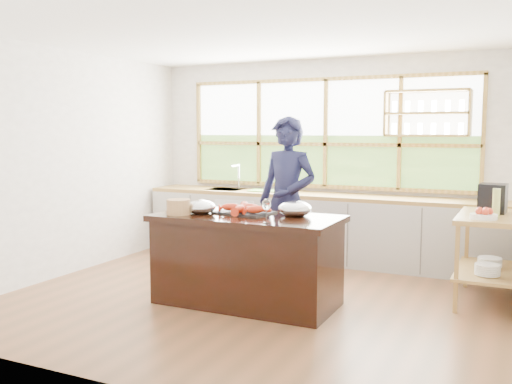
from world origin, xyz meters
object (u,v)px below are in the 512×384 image
Objects in this scene: island at (247,259)px; espresso_machine at (493,198)px; cook at (287,202)px; wicker_basket at (179,207)px.

island is 2.60m from espresso_machine.
wicker_basket is at bearing -117.77° from cook.
cook reaches higher than island.
island is 0.98× the size of cook.
island is 6.22× the size of espresso_machine.
cook is 2.14m from espresso_machine.
cook is at bearing 53.42° from wicker_basket.
cook is 1.27m from wicker_basket.
island is 7.75× the size of wicker_basket.
espresso_machine is 1.25× the size of wicker_basket.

